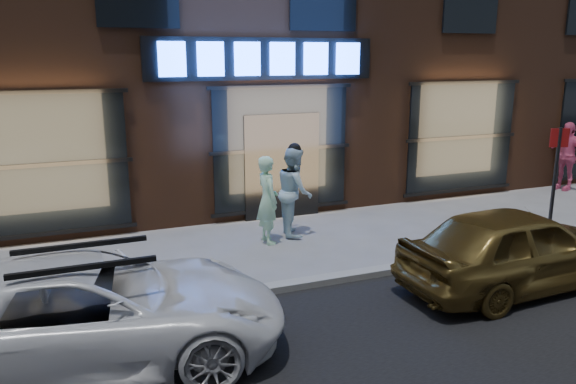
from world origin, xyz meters
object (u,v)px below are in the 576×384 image
white_suv (87,312)px  sign_post (555,173)px  man_bowtie (268,200)px  man_cap (294,191)px  passerby (566,156)px  gold_sedan (518,248)px

white_suv → sign_post: bearing=-73.5°
man_bowtie → man_cap: 0.77m
passerby → sign_post: bearing=-63.1°
man_cap → man_bowtie: bearing=126.7°
man_bowtie → passerby: bearing=-84.3°
man_cap → gold_sedan: 4.54m
man_bowtie → white_suv: size_ratio=0.37×
man_cap → sign_post: bearing=-103.3°
man_cap → white_suv: 5.70m
man_bowtie → gold_sedan: 4.68m
sign_post → man_bowtie: bearing=178.8°
man_cap → gold_sedan: size_ratio=0.46×
man_cap → passerby: passerby is taller
passerby → white_suv: size_ratio=0.39×
white_suv → sign_post: sign_post is taller
passerby → sign_post: (-3.91, -3.26, 0.45)m
man_bowtie → man_cap: man_cap is taller
man_cap → sign_post: 5.21m
passerby → white_suv: 13.66m
passerby → gold_sedan: (-6.30, -4.88, -0.27)m
man_bowtie → sign_post: bearing=-112.6°
white_suv → gold_sedan: 6.51m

